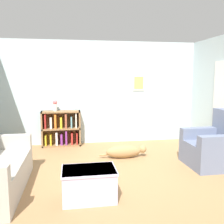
% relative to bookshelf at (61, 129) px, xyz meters
% --- Properties ---
extents(ground_plane, '(14.00, 14.00, 0.00)m').
position_rel_bookshelf_xyz_m(ground_plane, '(1.00, -2.05, -0.42)').
color(ground_plane, '#997047').
extents(wall_back, '(5.60, 0.13, 2.60)m').
position_rel_bookshelf_xyz_m(wall_back, '(1.01, 0.20, 0.88)').
color(wall_back, silver).
rests_on(wall_back, ground_plane).
extents(bookshelf, '(0.94, 0.29, 0.87)m').
position_rel_bookshelf_xyz_m(bookshelf, '(0.00, 0.00, 0.00)').
color(bookshelf, olive).
rests_on(bookshelf, ground_plane).
extents(recliner_chair, '(0.90, 0.89, 1.07)m').
position_rel_bookshelf_xyz_m(recliner_chair, '(2.94, -1.93, -0.05)').
color(recliner_chair, slate).
rests_on(recliner_chair, ground_plane).
extents(coffee_table, '(0.75, 0.52, 0.44)m').
position_rel_bookshelf_xyz_m(coffee_table, '(0.48, -2.88, -0.19)').
color(coffee_table, '#BCB2D1').
rests_on(coffee_table, ground_plane).
extents(dog, '(1.02, 0.25, 0.28)m').
position_rel_bookshelf_xyz_m(dog, '(1.36, -1.20, -0.28)').
color(dog, '#9E7A4C').
rests_on(dog, ground_plane).
extents(vase, '(0.11, 0.11, 0.28)m').
position_rel_bookshelf_xyz_m(vase, '(-0.13, -0.02, 0.61)').
color(vase, silver).
rests_on(vase, bookshelf).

